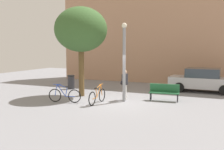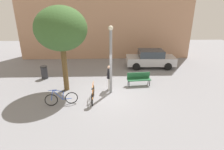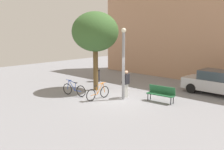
{
  "view_description": "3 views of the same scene",
  "coord_description": "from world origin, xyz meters",
  "views": [
    {
      "loc": [
        5.16,
        -12.51,
        2.89
      ],
      "look_at": [
        -0.24,
        -0.11,
        1.46
      ],
      "focal_mm": 41.43,
      "sensor_mm": 36.0,
      "label": 1
    },
    {
      "loc": [
        -0.01,
        -10.47,
        5.38
      ],
      "look_at": [
        0.33,
        -0.23,
        1.4
      ],
      "focal_mm": 29.94,
      "sensor_mm": 36.0,
      "label": 2
    },
    {
      "loc": [
        9.8,
        -10.78,
        4.09
      ],
      "look_at": [
        -0.32,
        -0.02,
        1.44
      ],
      "focal_mm": 40.64,
      "sensor_mm": 36.0,
      "label": 3
    }
  ],
  "objects": [
    {
      "name": "person_by_lamppost",
      "position": [
        0.17,
        0.7,
        0.97
      ],
      "size": [
        0.28,
        0.59,
        1.67
      ],
      "color": "white",
      "rests_on": "ground_plane"
    },
    {
      "name": "trash_bin",
      "position": [
        -4.67,
        2.85,
        0.49
      ],
      "size": [
        0.51,
        0.51,
        0.97
      ],
      "color": "#2D2D33",
      "rests_on": "ground_plane"
    },
    {
      "name": "plaza_tree",
      "position": [
        -2.63,
        0.82,
        3.93
      ],
      "size": [
        3.1,
        3.1,
        5.27
      ],
      "color": "brown",
      "rests_on": "ground_plane"
    },
    {
      "name": "bicycle_orange",
      "position": [
        -0.81,
        -0.71,
        0.38
      ],
      "size": [
        0.08,
        1.81,
        0.97
      ],
      "color": "black",
      "rests_on": "ground_plane"
    },
    {
      "name": "parked_car_silver",
      "position": [
        3.92,
        5.23,
        0.77
      ],
      "size": [
        4.24,
        1.91,
        1.55
      ],
      "color": "#B7B7BC",
      "rests_on": "ground_plane"
    },
    {
      "name": "bicycle_blue",
      "position": [
        -2.54,
        -1.15,
        0.38
      ],
      "size": [
        1.78,
        0.41,
        0.97
      ],
      "color": "black",
      "rests_on": "ground_plane"
    },
    {
      "name": "lamppost",
      "position": [
        0.28,
        0.31,
        2.32
      ],
      "size": [
        0.28,
        0.28,
        4.18
      ],
      "color": "gray",
      "rests_on": "ground_plane"
    },
    {
      "name": "ground_plane",
      "position": [
        0.0,
        0.0,
        0.0
      ],
      "size": [
        36.0,
        36.0,
        0.0
      ],
      "primitive_type": "plane",
      "color": "gray"
    },
    {
      "name": "building_facade",
      "position": [
        0.0,
        9.03,
        4.9
      ],
      "size": [
        16.96,
        2.0,
        9.79
      ],
      "primitive_type": "cube",
      "color": "tan",
      "rests_on": "ground_plane"
    },
    {
      "name": "park_bench",
      "position": [
        2.23,
        1.36,
        0.55
      ],
      "size": [
        1.64,
        0.63,
        0.92
      ],
      "color": "#236038",
      "rests_on": "ground_plane"
    }
  ]
}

